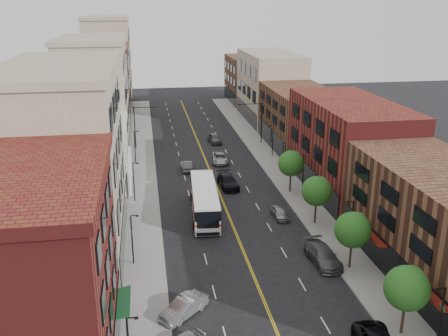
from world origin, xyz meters
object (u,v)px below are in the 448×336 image
car_angle_b (184,307)px  car_parked_far (279,212)px  car_lane_a (228,181)px  city_bus (204,199)px  car_lane_behind (187,166)px  car_lane_b (220,158)px  car_lane_c (215,138)px  car_parked_mid (323,255)px

car_angle_b → car_parked_far: car_angle_b is taller
car_lane_a → city_bus: bearing=-120.8°
car_lane_behind → car_lane_b: size_ratio=0.82×
car_angle_b → car_parked_far: 21.47m
car_lane_b → car_lane_c: size_ratio=1.12×
car_lane_c → car_angle_b: bearing=-105.3°
car_lane_behind → car_lane_c: 15.74m
car_parked_mid → car_lane_c: size_ratio=1.20×
car_parked_far → car_lane_b: size_ratio=0.71×
car_angle_b → car_lane_a: bearing=120.7°
car_parked_mid → car_lane_c: (-4.28, 44.26, -0.02)m
car_lane_b → car_lane_c: bearing=91.0°
car_angle_b → car_lane_c: size_ratio=0.96×
car_parked_mid → car_parked_far: 11.07m
car_angle_b → car_parked_far: bearing=101.0°
city_bus → car_lane_c: city_bus is taller
car_parked_mid → car_lane_c: car_parked_mid is taller
car_lane_behind → car_lane_a: size_ratio=0.77×
car_angle_b → car_parked_mid: car_parked_mid is taller
city_bus → car_lane_a: size_ratio=2.35×
car_lane_b → car_parked_mid: bearing=-76.4°
city_bus → car_lane_b: (4.83, 19.30, -1.21)m
car_lane_b → car_lane_behind: bearing=-147.0°
car_lane_b → car_lane_c: car_lane_c is taller
city_bus → car_parked_mid: 16.72m
car_parked_far → car_lane_a: 11.71m
city_bus → car_lane_b: size_ratio=2.50×
car_parked_far → car_lane_behind: 20.95m
car_lane_a → car_parked_mid: bearing=-79.6°
car_angle_b → car_parked_far: size_ratio=1.20×
city_bus → car_lane_c: (5.61, 30.82, -1.14)m
car_parked_far → car_lane_c: 33.40m
car_lane_behind → car_lane_b: (5.47, 2.92, 0.02)m
city_bus → car_parked_mid: bearing=-49.9°
car_parked_far → car_lane_c: (-2.93, 33.28, 0.16)m
car_angle_b → city_bus: bearing=125.4°
car_angle_b → car_parked_far: (12.68, 17.33, -0.10)m
car_lane_c → city_bus: bearing=-104.7°
city_bus → car_lane_b: 19.93m
car_lane_b → car_parked_far: bearing=-75.5°
car_angle_b → car_parked_mid: bearing=71.6°
city_bus → car_angle_b: bearing=-98.1°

